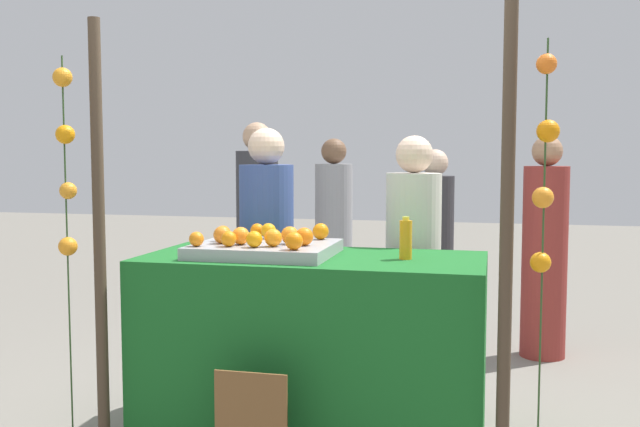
{
  "coord_description": "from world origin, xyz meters",
  "views": [
    {
      "loc": [
        0.88,
        -3.45,
        1.46
      ],
      "look_at": [
        0.0,
        0.15,
        1.15
      ],
      "focal_mm": 40.56,
      "sensor_mm": 36.0,
      "label": 1
    }
  ],
  "objects": [
    {
      "name": "juice_bottle",
      "position": [
        0.46,
        0.0,
        1.04
      ],
      "size": [
        0.06,
        0.06,
        0.21
      ],
      "color": "orange",
      "rests_on": "stall_counter"
    },
    {
      "name": "orange_8",
      "position": [
        -0.48,
        -0.0,
        1.05
      ],
      "size": [
        0.08,
        0.08,
        0.08
      ],
      "primitive_type": "sphere",
      "color": "orange",
      "rests_on": "orange_tray"
    },
    {
      "name": "garland_strand_left",
      "position": [
        -1.07,
        -0.46,
        1.4
      ],
      "size": [
        0.09,
        0.1,
        1.91
      ],
      "color": "#2D4C23",
      "rests_on": "ground_plane"
    },
    {
      "name": "crowd_person_2",
      "position": [
        -0.45,
        2.48,
        0.74
      ],
      "size": [
        0.32,
        0.32,
        1.58
      ],
      "color": "#99999E",
      "rests_on": "ground_plane"
    },
    {
      "name": "garland_strand_right",
      "position": [
        1.06,
        -0.46,
        1.39
      ],
      "size": [
        0.1,
        0.1,
        1.91
      ],
      "color": "#2D4C23",
      "rests_on": "ground_plane"
    },
    {
      "name": "orange_1",
      "position": [
        -0.36,
        0.21,
        1.04
      ],
      "size": [
        0.07,
        0.07,
        0.07
      ],
      "primitive_type": "sphere",
      "color": "orange",
      "rests_on": "orange_tray"
    },
    {
      "name": "canopy_post_left",
      "position": [
        -0.92,
        -0.43,
        1.04
      ],
      "size": [
        0.06,
        0.06,
        2.08
      ],
      "primitive_type": "cylinder",
      "color": "#473828",
      "rests_on": "ground_plane"
    },
    {
      "name": "orange_7",
      "position": [
        -0.28,
        0.17,
        1.05
      ],
      "size": [
        0.08,
        0.08,
        0.08
      ],
      "primitive_type": "sphere",
      "color": "orange",
      "rests_on": "orange_tray"
    },
    {
      "name": "crowd_person_3",
      "position": [
        -1.0,
        2.11,
        0.79
      ],
      "size": [
        0.34,
        0.34,
        1.71
      ],
      "color": "#333338",
      "rests_on": "ground_plane"
    },
    {
      "name": "orange_9",
      "position": [
        -0.03,
        -0.24,
        1.05
      ],
      "size": [
        0.09,
        0.09,
        0.09
      ],
      "primitive_type": "sphere",
      "color": "orange",
      "rests_on": "orange_tray"
    },
    {
      "name": "crowd_person_0",
      "position": [
        0.43,
        2.07,
        0.69
      ],
      "size": [
        0.3,
        0.3,
        1.49
      ],
      "color": "#333338",
      "rests_on": "ground_plane"
    },
    {
      "name": "canopy_post_right",
      "position": [
        0.92,
        -0.43,
        1.04
      ],
      "size": [
        0.06,
        0.06,
        2.08
      ],
      "primitive_type": "cylinder",
      "color": "#473828",
      "rests_on": "ground_plane"
    },
    {
      "name": "orange_2",
      "position": [
        -0.52,
        -0.22,
        1.04
      ],
      "size": [
        0.07,
        0.07,
        0.07
      ],
      "primitive_type": "sphere",
      "color": "orange",
      "rests_on": "orange_tray"
    },
    {
      "name": "orange_0",
      "position": [
        -0.34,
        -0.11,
        1.05
      ],
      "size": [
        0.09,
        0.09,
        0.09
      ],
      "primitive_type": "sphere",
      "color": "orange",
      "rests_on": "orange_tray"
    },
    {
      "name": "vendor_left",
      "position": [
        -0.44,
        0.62,
        0.75
      ],
      "size": [
        0.32,
        0.32,
        1.61
      ],
      "color": "#384C8C",
      "rests_on": "ground_plane"
    },
    {
      "name": "crowd_person_1",
      "position": [
        1.23,
        1.88,
        0.73
      ],
      "size": [
        0.32,
        0.32,
        1.58
      ],
      "color": "maroon",
      "rests_on": "ground_plane"
    },
    {
      "name": "orange_10",
      "position": [
        -0.01,
        0.19,
        1.05
      ],
      "size": [
        0.09,
        0.09,
        0.09
      ],
      "primitive_type": "sphere",
      "color": "orange",
      "rests_on": "orange_tray"
    },
    {
      "name": "stall_counter",
      "position": [
        0.0,
        0.0,
        0.47
      ],
      "size": [
        1.69,
        0.78,
        0.95
      ],
      "primitive_type": "cube",
      "color": "#196023",
      "rests_on": "ground_plane"
    },
    {
      "name": "orange_5",
      "position": [
        -0.16,
        -0.14,
        1.05
      ],
      "size": [
        0.09,
        0.09,
        0.09
      ],
      "primitive_type": "sphere",
      "color": "orange",
      "rests_on": "orange_tray"
    },
    {
      "name": "orange_3",
      "position": [
        -0.44,
        -0.09,
        1.05
      ],
      "size": [
        0.09,
        0.09,
        0.09
      ],
      "primitive_type": "sphere",
      "color": "orange",
      "rests_on": "orange_tray"
    },
    {
      "name": "orange_11",
      "position": [
        -0.02,
        -0.07,
        1.05
      ],
      "size": [
        0.09,
        0.09,
        0.09
      ],
      "primitive_type": "sphere",
      "color": "orange",
      "rests_on": "orange_tray"
    },
    {
      "name": "orange_6",
      "position": [
        -0.24,
        -0.19,
        1.05
      ],
      "size": [
        0.08,
        0.08,
        0.08
      ],
      "primitive_type": "sphere",
      "color": "orange",
      "rests_on": "orange_tray"
    },
    {
      "name": "orange_4",
      "position": [
        -0.37,
        -0.2,
        1.05
      ],
      "size": [
        0.08,
        0.08,
        0.08
      ],
      "primitive_type": "sphere",
      "color": "orange",
      "rests_on": "orange_tray"
    },
    {
      "name": "orange_tray",
      "position": [
        -0.24,
        -0.03,
        0.98
      ],
      "size": [
        0.68,
        0.57,
        0.06
      ],
      "primitive_type": "cube",
      "color": "#9EA0A5",
      "rests_on": "stall_counter"
    },
    {
      "name": "orange_12",
      "position": [
        -0.11,
        -0.03,
        1.05
      ],
      "size": [
        0.09,
        0.09,
        0.09
      ],
      "primitive_type": "sphere",
      "color": "orange",
      "rests_on": "orange_tray"
    },
    {
      "name": "vendor_right",
      "position": [
        0.43,
        0.61,
        0.72
      ],
      "size": [
        0.31,
        0.31,
        1.56
      ],
      "color": "beige",
      "rests_on": "ground_plane"
    }
  ]
}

